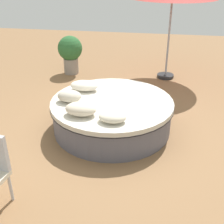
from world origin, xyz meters
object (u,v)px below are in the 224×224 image
object	(u,v)px
throw_pillow_2	(81,109)
round_bed	(112,114)
throw_pillow_3	(112,117)
planter	(70,52)
throw_pillow_0	(84,86)
throw_pillow_1	(69,96)

from	to	relation	value
throw_pillow_2	round_bed	bearing A→B (deg)	-124.11
throw_pillow_3	planter	size ratio (longest dim) A/B	0.42
round_bed	throw_pillow_3	bearing A→B (deg)	99.86
round_bed	throw_pillow_0	size ratio (longest dim) A/B	4.12
throw_pillow_2	throw_pillow_3	xyz separation A→B (m)	(-0.54, 0.13, -0.03)
throw_pillow_0	planter	xyz separation A→B (m)	(0.99, -2.39, -0.06)
throw_pillow_2	planter	bearing A→B (deg)	-70.69
throw_pillow_1	planter	size ratio (longest dim) A/B	0.42
round_bed	throw_pillow_0	world-z (taller)	throw_pillow_0
throw_pillow_0	throw_pillow_3	distance (m)	1.33
throw_pillow_3	throw_pillow_0	bearing A→B (deg)	-56.81
throw_pillow_3	planter	world-z (taller)	planter
throw_pillow_0	planter	world-z (taller)	planter
throw_pillow_1	throw_pillow_3	distance (m)	1.04
throw_pillow_2	planter	world-z (taller)	planter
throw_pillow_0	throw_pillow_2	distance (m)	1.00
round_bed	throw_pillow_1	bearing A→B (deg)	11.93
throw_pillow_1	throw_pillow_2	bearing A→B (deg)	125.80
throw_pillow_1	throw_pillow_2	distance (m)	0.55
round_bed	throw_pillow_3	distance (m)	0.83
throw_pillow_0	throw_pillow_3	world-z (taller)	throw_pillow_0
throw_pillow_3	planter	distance (m)	3.91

